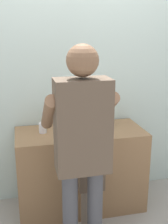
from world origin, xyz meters
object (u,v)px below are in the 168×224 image
soap_bottle (110,120)px  adult_parent (82,139)px  toothbrush_cup (43,127)px  child_toddler (91,174)px

soap_bottle → adult_parent: bearing=-121.7°
toothbrush_cup → soap_bottle: size_ratio=1.25×
toothbrush_cup → soap_bottle: bearing=1.9°
adult_parent → child_toddler: bearing=62.9°
soap_bottle → child_toddler: bearing=-124.1°
soap_bottle → child_toddler: (-0.31, -0.46, -0.31)m
soap_bottle → adult_parent: size_ratio=0.10×
toothbrush_cup → soap_bottle: toothbrush_cup is taller
toothbrush_cup → adult_parent: adult_parent is taller
toothbrush_cup → soap_bottle: (0.66, 0.02, 0.01)m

